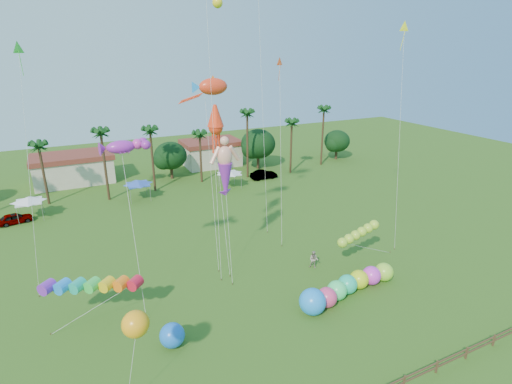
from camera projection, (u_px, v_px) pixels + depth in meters
name	position (u px, v px, depth m)	size (l,w,h in m)	color
ground	(314.00, 344.00, 30.09)	(160.00, 160.00, 0.00)	#285116
tree_line	(187.00, 154.00, 67.31)	(69.46, 8.91, 11.00)	#3A2819
buildings_row	(141.00, 163.00, 70.42)	(35.00, 7.00, 4.00)	beige
tent_row	(139.00, 183.00, 57.41)	(31.00, 4.00, 0.60)	white
car_a	(15.00, 218.00, 50.69)	(1.62, 4.03, 1.37)	#4C4C54
car_b	(264.00, 175.00, 68.06)	(1.60, 4.58, 1.51)	#4C4C54
spectator_b	(314.00, 260.00, 40.30)	(0.90, 0.70, 1.85)	#A39187
caterpillar_inflatable	(345.00, 287.00, 35.58)	(11.20, 3.51, 2.27)	#E33B77
blue_ball	(172.00, 335.00, 29.65)	(1.88, 1.88, 1.88)	blue
rainbow_tube	(111.00, 289.00, 31.42)	(8.14, 4.96, 3.71)	red
green_worm	(342.00, 243.00, 39.42)	(9.80, 2.27, 3.56)	#A7D72F
orange_ball_kite	(136.00, 324.00, 23.45)	(2.24, 2.06, 6.59)	#FFA014
merman_kite	(225.00, 171.00, 37.66)	(2.76, 4.73, 12.94)	#F8A38D
fish_kite	(213.00, 87.00, 39.15)	(4.60, 6.42, 18.43)	#F7391B
squid_kite	(216.00, 127.00, 38.09)	(1.78, 5.06, 16.19)	#FF3614
lobster_kite	(121.00, 147.00, 32.47)	(4.36, 6.40, 14.26)	purple
delta_kite_red	(280.00, 66.00, 43.09)	(2.47, 4.99, 20.19)	#F6501B
delta_kite_yellow	(404.00, 31.00, 41.02)	(2.69, 4.58, 23.73)	#FAFF1A
delta_kite_green	(19.00, 53.00, 32.79)	(2.42, 4.46, 21.65)	#36E335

